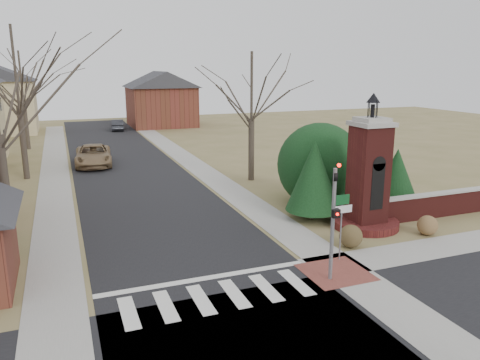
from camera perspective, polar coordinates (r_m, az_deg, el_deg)
name	(u,v)px	position (r m, az deg, el deg)	size (l,w,h in m)	color
ground	(226,308)	(15.80, -1.76, -15.31)	(120.00, 120.00, 0.00)	brown
main_street	(129,171)	(36.16, -13.42, 1.13)	(8.00, 70.00, 0.01)	black
cross_street	(263,360)	(13.42, 2.80, -21.09)	(120.00, 8.00, 0.01)	black
crosswalk_zone	(218,297)	(16.46, -2.71, -14.01)	(8.00, 2.20, 0.02)	silver
stop_bar	(205,278)	(17.74, -4.28, -11.88)	(8.00, 0.35, 0.02)	silver
sidewalk_right_main	(195,165)	(37.17, -5.46, 1.79)	(2.00, 60.00, 0.02)	gray
sidewalk_left	(55,176)	(35.88, -21.66, 0.44)	(2.00, 60.00, 0.02)	gray
curb_apron	(336,272)	(18.52, 11.58, -10.98)	(2.40, 2.40, 0.02)	brown
traffic_signal_pole	(334,213)	(17.01, 11.34, -3.92)	(0.28, 0.41, 4.50)	slate
sign_post	(342,214)	(19.00, 12.29, -4.10)	(0.90, 0.07, 2.75)	slate
brick_gate_monument	(368,184)	(23.21, 15.32, -0.47)	(3.20, 3.20, 6.47)	#571D19
brick_garden_wall	(438,204)	(26.46, 23.00, -2.74)	(7.50, 0.50, 1.30)	#571D19
house_distant_right	(161,98)	(62.44, -9.63, 9.87)	(8.80, 8.80, 7.30)	maroon
evergreen_near	(314,175)	(23.84, 9.00, 0.55)	(2.80, 2.80, 4.10)	#473D33
evergreen_mid	(356,161)	(26.51, 13.93, 2.31)	(3.40, 3.40, 4.70)	#473D33
evergreen_far	(396,174)	(27.08, 18.52, 0.72)	(2.40, 2.40, 3.30)	#473D33
evergreen_mass	(320,162)	(26.82, 9.69, 2.22)	(4.80, 4.80, 4.80)	black
bare_tree_1	(14,60)	(35.13, -25.84, 13.01)	(8.40, 8.40, 11.64)	#473D33
bare_tree_2	(20,73)	(48.14, -25.19, 11.71)	(7.35, 7.35, 10.19)	#473D33
bare_tree_3	(252,81)	(31.45, 1.43, 11.96)	(7.00, 7.00, 9.70)	#473D33
pickup_truck	(93,155)	(38.66, -17.44, 2.89)	(2.68, 5.81, 1.61)	#8B6F4C
distant_car	(118,125)	(59.45, -14.70, 6.53)	(1.39, 3.99, 1.31)	#303137
dry_shrub_left	(351,236)	(20.91, 13.35, -6.69)	(1.01, 1.01, 1.01)	brown
dry_shrub_right	(428,225)	(23.46, 21.90, -5.16)	(0.94, 0.94, 0.94)	brown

